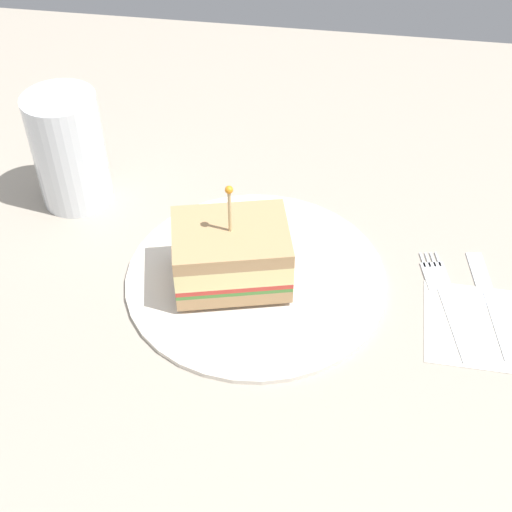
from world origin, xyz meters
TOP-DOWN VIEW (x-y plane):
  - ground_plane at (0.00, 0.00)cm, footprint 104.85×104.85cm
  - plate at (0.00, 0.00)cm, footprint 24.22×24.22cm
  - sandwich_half_center at (-0.93, 2.10)cm, footprint 10.08×11.85cm
  - drink_glass at (9.21, 20.48)cm, footprint 7.22×7.22cm
  - napkin at (-2.71, -19.80)cm, footprint 9.84×8.88cm
  - fork at (1.05, -17.03)cm, footprint 13.43×4.02cm
  - knife at (1.03, -21.17)cm, footprint 13.24×3.00cm

SIDE VIEW (x-z plane):
  - ground_plane at x=0.00cm, z-range -2.00..0.00cm
  - napkin at x=-2.71cm, z-range 0.00..0.15cm
  - fork at x=1.05cm, z-range 0.00..0.35cm
  - knife at x=1.03cm, z-range 0.00..0.35cm
  - plate at x=0.00cm, z-range 0.00..0.96cm
  - sandwich_half_center at x=-0.93cm, z-range -1.42..8.97cm
  - drink_glass at x=9.21cm, z-range -0.38..11.62cm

